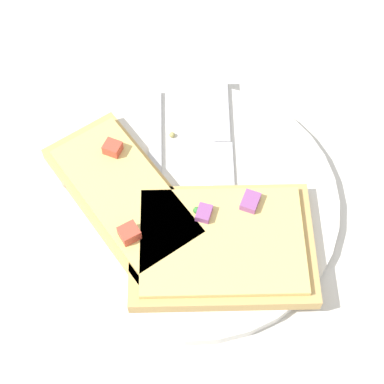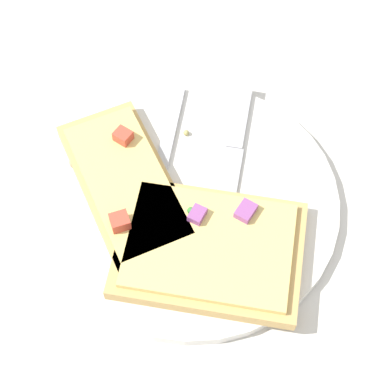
{
  "view_description": "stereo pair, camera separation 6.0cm",
  "coord_description": "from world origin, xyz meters",
  "px_view_note": "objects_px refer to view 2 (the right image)",
  "views": [
    {
      "loc": [
        -0.05,
        -0.3,
        0.54
      ],
      "look_at": [
        0.0,
        0.0,
        0.02
      ],
      "focal_mm": 60.0,
      "sensor_mm": 36.0,
      "label": 1
    },
    {
      "loc": [
        0.01,
        -0.31,
        0.54
      ],
      "look_at": [
        0.0,
        0.0,
        0.02
      ],
      "focal_mm": 60.0,
      "sensor_mm": 36.0,
      "label": 2
    }
  ],
  "objects_px": {
    "knife": "(233,156)",
    "pizza_slice_main": "(210,248)",
    "plate": "(192,201)",
    "fork": "(156,189)",
    "pizza_slice_corner": "(127,185)"
  },
  "relations": [
    {
      "from": "knife",
      "to": "pizza_slice_main",
      "type": "relative_size",
      "value": 1.24
    },
    {
      "from": "knife",
      "to": "pizza_slice_main",
      "type": "bearing_deg",
      "value": -2.7
    },
    {
      "from": "plate",
      "to": "fork",
      "type": "height_order",
      "value": "fork"
    },
    {
      "from": "fork",
      "to": "knife",
      "type": "distance_m",
      "value": 0.08
    },
    {
      "from": "pizza_slice_main",
      "to": "fork",
      "type": "bearing_deg",
      "value": -43.01
    },
    {
      "from": "plate",
      "to": "pizza_slice_main",
      "type": "xyz_separation_m",
      "value": [
        0.02,
        -0.06,
        0.02
      ]
    },
    {
      "from": "fork",
      "to": "knife",
      "type": "bearing_deg",
      "value": 126.45
    },
    {
      "from": "knife",
      "to": "pizza_slice_corner",
      "type": "relative_size",
      "value": 1.15
    },
    {
      "from": "plate",
      "to": "pizza_slice_corner",
      "type": "relative_size",
      "value": 1.44
    },
    {
      "from": "pizza_slice_corner",
      "to": "knife",
      "type": "bearing_deg",
      "value": 85.65
    },
    {
      "from": "plate",
      "to": "pizza_slice_corner",
      "type": "height_order",
      "value": "pizza_slice_corner"
    },
    {
      "from": "plate",
      "to": "pizza_slice_main",
      "type": "relative_size",
      "value": 1.57
    },
    {
      "from": "knife",
      "to": "pizza_slice_corner",
      "type": "distance_m",
      "value": 0.11
    },
    {
      "from": "plate",
      "to": "pizza_slice_corner",
      "type": "distance_m",
      "value": 0.06
    },
    {
      "from": "fork",
      "to": "pizza_slice_main",
      "type": "distance_m",
      "value": 0.08
    }
  ]
}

